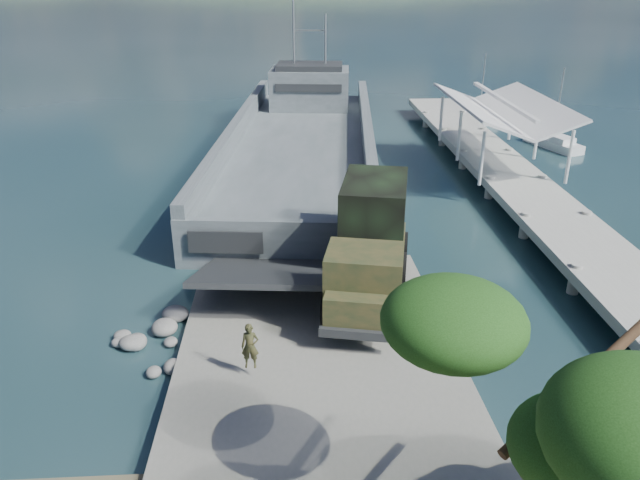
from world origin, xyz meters
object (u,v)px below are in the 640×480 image
Objects in this scene: pier at (502,159)px; soldier at (251,356)px; military_truck at (371,242)px; sailboat_near at (554,144)px; landing_craft at (301,155)px; sailboat_far at (480,116)px.

soldier is (-15.32, -20.64, -0.30)m from pier.
military_truck is 28.61m from sailboat_near.
sailboat_near is (22.21, 28.57, -0.97)m from soldier.
landing_craft reaches higher than military_truck.
military_truck is 1.59× the size of sailboat_far.
military_truck is 35.31m from sailboat_far.
pier is 25.71m from soldier.
sailboat_far reaches higher than soldier.
landing_craft reaches higher than pier.
military_truck is (-10.55, -14.64, 1.03)m from pier.
pier is 13.49m from landing_craft.
pier is at bearing -110.37° from sailboat_far.
sailboat_far is at bearing 87.20° from sailboat_near.
landing_craft reaches higher than sailboat_near.
pier is at bearing -151.14° from sailboat_near.
pier reaches higher than military_truck.
pier is at bearing -11.85° from landing_craft.
sailboat_near is at bearing 64.34° from military_truck.
pier is 17.97m from sailboat_far.
sailboat_far is (19.22, 38.14, -0.98)m from soldier.
landing_craft is (-12.85, 4.07, -0.67)m from pier.
sailboat_far is (16.74, 13.43, -0.61)m from landing_craft.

